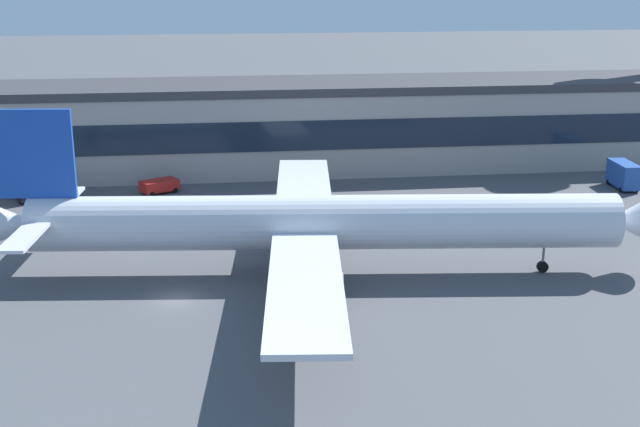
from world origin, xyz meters
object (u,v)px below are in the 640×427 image
(stair_truck, at_px, (624,174))
(catering_truck, at_px, (23,181))
(airliner, at_px, (316,222))
(pushback_tractor, at_px, (159,185))

(stair_truck, distance_m, catering_truck, 79.54)
(stair_truck, relative_size, catering_truck, 0.80)
(airliner, bearing_deg, catering_truck, 136.47)
(pushback_tractor, bearing_deg, catering_truck, -179.10)
(stair_truck, bearing_deg, airliner, -148.87)
(pushback_tractor, height_order, catering_truck, catering_truck)
(airliner, distance_m, catering_truck, 47.20)
(stair_truck, xyz_separation_m, pushback_tractor, (-62.18, 5.41, -0.93))
(airliner, distance_m, stair_truck, 52.93)
(catering_truck, bearing_deg, stair_truck, -3.70)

